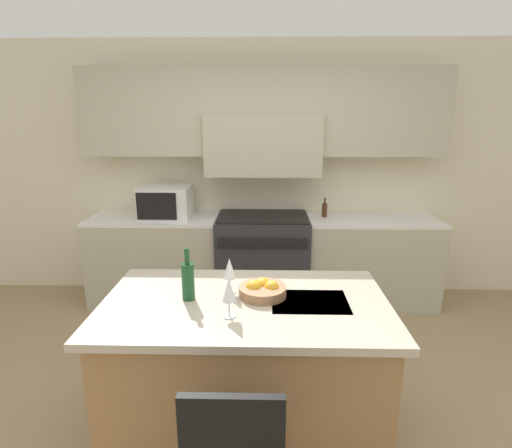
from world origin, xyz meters
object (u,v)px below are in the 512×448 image
wine_glass_near (229,291)px  wine_glass_far (229,269)px  oil_bottle_on_counter (324,210)px  range_stove (263,259)px  fruit_bowl (262,290)px  microwave (166,202)px  wine_bottle (188,280)px

wine_glass_near → wine_glass_far: size_ratio=1.00×
oil_bottle_on_counter → range_stove: bearing=-172.9°
range_stove → oil_bottle_on_counter: 0.83m
wine_glass_near → oil_bottle_on_counter: (0.81, 2.13, -0.05)m
range_stove → fruit_bowl: size_ratio=3.34×
microwave → wine_bottle: size_ratio=1.61×
range_stove → fruit_bowl: 1.84m
microwave → wine_glass_near: 2.23m
wine_bottle → oil_bottle_on_counter: (1.06, 1.92, -0.02)m
fruit_bowl → range_stove: bearing=90.3°
range_stove → wine_bottle: (-0.42, -1.84, 0.55)m
wine_bottle → range_stove: bearing=77.1°
range_stove → wine_bottle: size_ratio=3.03×
wine_glass_far → wine_glass_near: bearing=-85.6°
wine_glass_far → fruit_bowl: size_ratio=0.77×
range_stove → fruit_bowl: fruit_bowl is taller
oil_bottle_on_counter → wine_glass_far: bearing=-114.5°
range_stove → wine_glass_far: size_ratio=4.32×
microwave → fruit_bowl: bearing=-60.9°
fruit_bowl → wine_glass_near: bearing=-123.1°
fruit_bowl → wine_bottle: bearing=-172.4°
microwave → fruit_bowl: 2.07m
wine_bottle → wine_glass_far: 0.25m
wine_glass_near → fruit_bowl: 0.34m
oil_bottle_on_counter → wine_glass_near: bearing=-110.7°
microwave → oil_bottle_on_counter: 1.64m
range_stove → microwave: size_ratio=1.88×
wine_glass_far → fruit_bowl: 0.23m
microwave → wine_glass_far: 1.94m
range_stove → fruit_bowl: bearing=-89.7°
microwave → fruit_bowl: (1.01, -1.80, -0.15)m
fruit_bowl → wine_glass_far: bearing=169.1°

